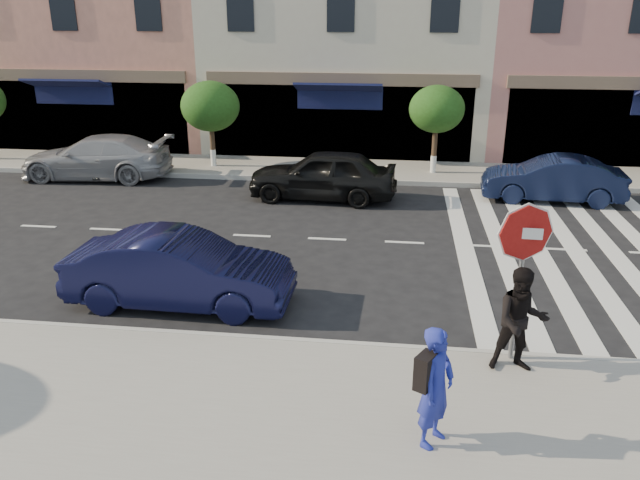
{
  "coord_description": "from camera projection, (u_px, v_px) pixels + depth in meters",
  "views": [
    {
      "loc": [
        1.7,
        -11.09,
        5.69
      ],
      "look_at": [
        0.29,
        0.23,
        1.4
      ],
      "focal_mm": 35.0,
      "sensor_mm": 36.0,
      "label": 1
    }
  ],
  "objects": [
    {
      "name": "car_far_mid",
      "position": [
        323.0,
        175.0,
        19.35
      ],
      "size": [
        4.67,
        2.09,
        1.56
      ],
      "primitive_type": "imported",
      "rotation": [
        0.0,
        0.0,
        -1.63
      ],
      "color": "black",
      "rests_on": "ground"
    },
    {
      "name": "car_near_mid",
      "position": [
        180.0,
        270.0,
        12.45
      ],
      "size": [
        4.52,
        1.65,
        1.48
      ],
      "primitive_type": "imported",
      "rotation": [
        0.0,
        0.0,
        1.55
      ],
      "color": "black",
      "rests_on": "ground"
    },
    {
      "name": "car_far_left",
      "position": [
        96.0,
        157.0,
        21.7
      ],
      "size": [
        5.24,
        2.33,
        1.49
      ],
      "primitive_type": "imported",
      "rotation": [
        0.0,
        0.0,
        -1.52
      ],
      "color": "gray",
      "rests_on": "ground"
    },
    {
      "name": "building_centre",
      "position": [
        351.0,
        11.0,
        26.4
      ],
      "size": [
        11.0,
        9.0,
        11.0
      ],
      "primitive_type": "cube",
      "color": "beige",
      "rests_on": "ground"
    },
    {
      "name": "walker",
      "position": [
        521.0,
        321.0,
        9.84
      ],
      "size": [
        0.9,
        0.73,
        1.76
      ],
      "primitive_type": "imported",
      "rotation": [
        0.0,
        0.0,
        0.07
      ],
      "color": "black",
      "rests_on": "sidewalk_near"
    },
    {
      "name": "street_tree_c",
      "position": [
        437.0,
        110.0,
        21.35
      ],
      "size": [
        1.9,
        1.9,
        3.04
      ],
      "color": "#473323",
      "rests_on": "sidewalk_far"
    },
    {
      "name": "stop_sign",
      "position": [
        524.0,
        249.0,
        9.77
      ],
      "size": [
        0.96,
        0.12,
        2.73
      ],
      "rotation": [
        0.0,
        0.0,
        -0.05
      ],
      "color": "gray",
      "rests_on": "sidewalk_near"
    },
    {
      "name": "car_far_right",
      "position": [
        552.0,
        179.0,
        19.17
      ],
      "size": [
        4.3,
        1.76,
        1.38
      ],
      "primitive_type": "imported",
      "rotation": [
        0.0,
        0.0,
        -1.64
      ],
      "color": "black",
      "rests_on": "ground"
    },
    {
      "name": "ground",
      "position": [
        304.0,
        309.0,
        12.5
      ],
      "size": [
        120.0,
        120.0,
        0.0
      ],
      "primitive_type": "plane",
      "color": "black",
      "rests_on": "ground"
    },
    {
      "name": "photographer",
      "position": [
        436.0,
        387.0,
        8.17
      ],
      "size": [
        0.67,
        0.75,
        1.72
      ],
      "primitive_type": "imported",
      "rotation": [
        0.0,
        0.0,
        1.06
      ],
      "color": "navy",
      "rests_on": "sidewalk_near"
    },
    {
      "name": "street_tree_wb",
      "position": [
        210.0,
        107.0,
        22.3
      ],
      "size": [
        2.1,
        2.1,
        3.06
      ],
      "color": "#473323",
      "rests_on": "sidewalk_far"
    },
    {
      "name": "sidewalk_far",
      "position": [
        349.0,
        170.0,
        22.69
      ],
      "size": [
        60.0,
        3.0,
        0.15
      ],
      "primitive_type": "cube",
      "color": "gray",
      "rests_on": "ground"
    },
    {
      "name": "sidewalk_near",
      "position": [
        266.0,
        421.0,
        8.99
      ],
      "size": [
        60.0,
        4.5,
        0.15
      ],
      "primitive_type": "cube",
      "color": "gray",
      "rests_on": "ground"
    }
  ]
}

